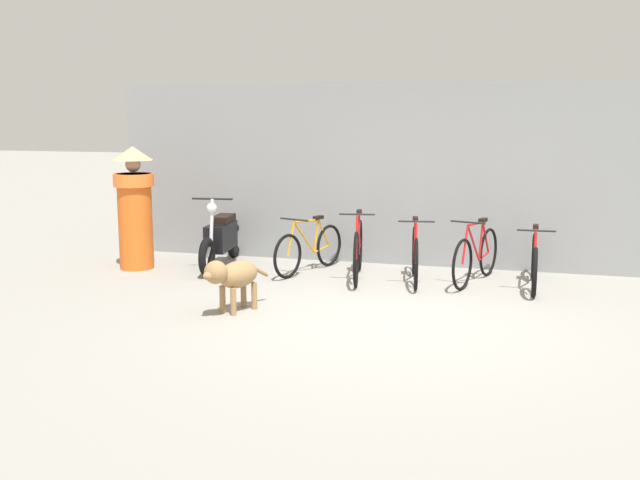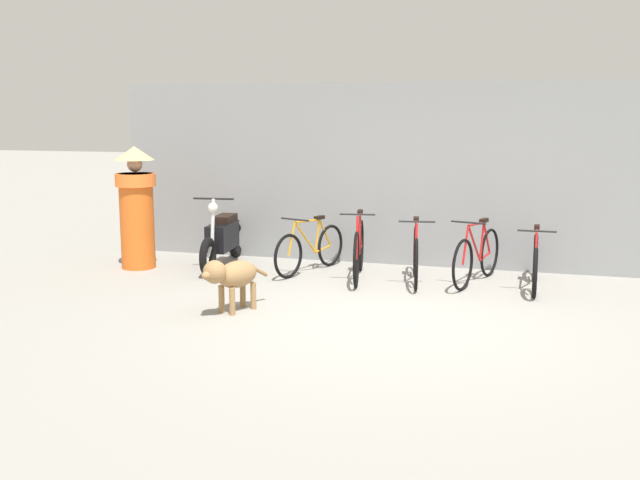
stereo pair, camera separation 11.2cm
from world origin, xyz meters
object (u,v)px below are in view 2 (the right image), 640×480
bicycle_0 (310,249)px  motorcycle (222,238)px  bicycle_4 (535,262)px  stray_dog (232,275)px  bicycle_2 (416,255)px  bicycle_3 (477,256)px  person_in_robes (136,205)px  bicycle_1 (359,250)px

bicycle_0 → motorcycle: motorcycle is taller
bicycle_0 → bicycle_4: (3.03, -0.12, -0.00)m
motorcycle → stray_dog: size_ratio=1.96×
stray_dog → bicycle_2: bearing=162.3°
bicycle_2 → bicycle_4: (1.52, 0.09, -0.03)m
bicycle_3 → person_in_robes: (-4.76, -0.36, 0.55)m
bicycle_0 → bicycle_2: bearing=101.1°
bicycle_1 → bicycle_3: bicycle_1 is taller
bicycle_4 → motorcycle: size_ratio=0.88×
bicycle_2 → stray_dog: bearing=-49.3°
bicycle_3 → bicycle_4: 0.74m
bicycle_4 → stray_dog: 3.91m
bicycle_2 → bicycle_4: bearing=83.4°
bicycle_3 → person_in_robes: 4.81m
bicycle_0 → stray_dog: size_ratio=1.58×
stray_dog → person_in_robes: bearing=-108.3°
bicycle_0 → stray_dog: 2.32m
bicycle_4 → bicycle_2: bearing=-86.8°
bicycle_1 → bicycle_3: (1.55, 0.14, -0.03)m
motorcycle → stray_dog: 2.60m
bicycle_3 → bicycle_1: bearing=-68.9°
bicycle_2 → bicycle_4: 1.52m
bicycle_2 → person_in_robes: (-3.98, -0.21, 0.55)m
bicycle_0 → bicycle_1: bearing=93.5°
bicycle_0 → bicycle_4: 3.04m
stray_dog → bicycle_0: bearing=-163.5°
bicycle_2 → person_in_robes: person_in_robes is taller
bicycle_4 → person_in_robes: 5.54m
bicycle_1 → bicycle_4: bearing=82.3°
bicycle_4 → bicycle_0: bearing=-92.3°
bicycle_1 → bicycle_0: bearing=-115.1°
bicycle_1 → bicycle_2: size_ratio=1.09×
motorcycle → person_in_robes: size_ratio=1.10×
bicycle_3 → motorcycle: motorcycle is taller
bicycle_3 → stray_dog: 3.37m
bicycle_1 → stray_dog: size_ratio=1.79×
bicycle_0 → bicycle_1: (0.74, -0.20, 0.05)m
bicycle_3 → bicycle_4: (0.74, -0.06, -0.03)m
bicycle_2 → motorcycle: 2.87m
bicycle_1 → bicycle_3: size_ratio=1.10×
bicycle_0 → bicycle_3: bearing=107.3°
bicycle_3 → bicycle_4: size_ratio=0.94×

